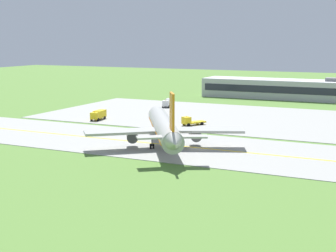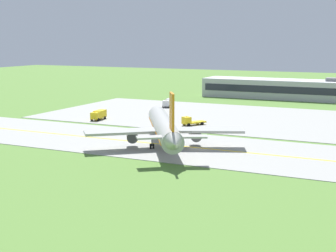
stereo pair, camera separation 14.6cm
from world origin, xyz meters
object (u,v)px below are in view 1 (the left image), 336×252
at_px(airplane_lead, 164,127).
at_px(service_truck_baggage, 167,102).
at_px(service_truck_fuel, 190,121).
at_px(service_truck_catering, 98,115).

bearing_deg(airplane_lead, service_truck_baggage, 115.04).
xyz_separation_m(airplane_lead, service_truck_baggage, (-26.06, 55.80, -2.60)).
xyz_separation_m(service_truck_fuel, service_truck_catering, (-26.32, -2.31, 0.35)).
height_order(service_truck_baggage, service_truck_fuel, service_truck_baggage).
bearing_deg(service_truck_baggage, airplane_lead, -64.96).
distance_m(service_truck_fuel, service_truck_catering, 26.42).
relative_size(airplane_lead, service_truck_fuel, 5.49).
bearing_deg(airplane_lead, service_truck_catering, 142.92).
bearing_deg(service_truck_catering, service_truck_baggage, 80.41).
xyz_separation_m(airplane_lead, service_truck_fuel, (-5.16, 26.10, -2.95)).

